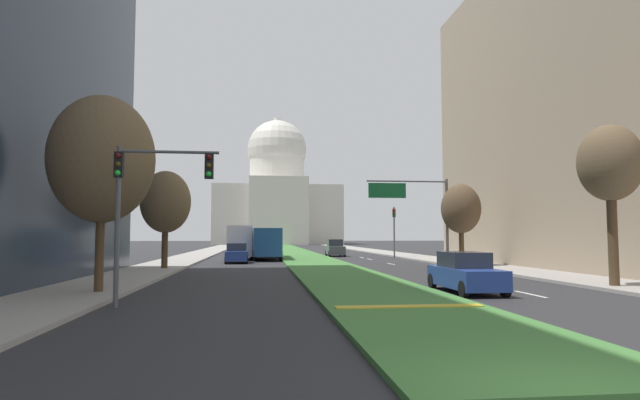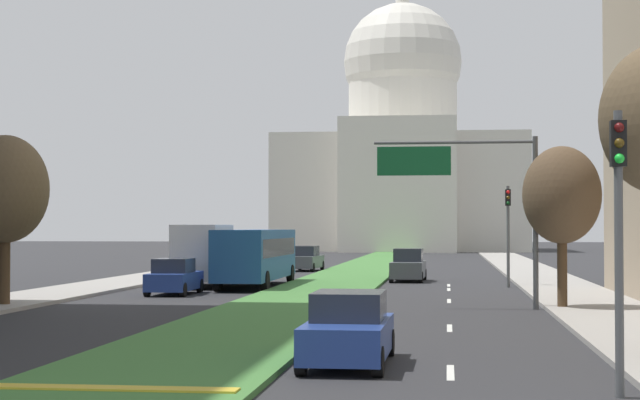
% 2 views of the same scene
% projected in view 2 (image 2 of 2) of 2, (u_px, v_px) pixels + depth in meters
% --- Properties ---
extents(ground_plane, '(293.63, 293.63, 0.00)m').
position_uv_depth(ground_plane, '(364.00, 270.00, 76.70)').
color(ground_plane, '#2B2B2D').
extents(grass_median, '(5.06, 120.12, 0.14)m').
position_uv_depth(grass_median, '(356.00, 273.00, 70.08)').
color(grass_median, '#427A38').
rests_on(grass_median, ground_plane).
extents(median_curb_nose, '(4.56, 0.50, 0.04)m').
position_uv_depth(median_curb_nose, '(114.00, 388.00, 19.16)').
color(median_curb_nose, gold).
rests_on(median_curb_nose, grass_median).
extents(lane_dashes_right, '(0.16, 36.24, 0.01)m').
position_uv_depth(lane_dashes_right, '(449.00, 306.00, 41.39)').
color(lane_dashes_right, silver).
rests_on(lane_dashes_right, ground_plane).
extents(sidewalk_left, '(4.00, 120.12, 0.15)m').
position_uv_depth(sidewalk_left, '(159.00, 276.00, 64.85)').
color(sidewalk_left, '#9E9991').
rests_on(sidewalk_left, ground_plane).
extents(sidewalk_right, '(4.00, 120.12, 0.15)m').
position_uv_depth(sidewalk_right, '(543.00, 278.00, 62.07)').
color(sidewalk_right, '#9E9991').
rests_on(sidewalk_right, ground_plane).
extents(capitol_building, '(32.45, 29.94, 34.22)m').
position_uv_depth(capitol_building, '(402.00, 159.00, 142.53)').
color(capitol_building, silver).
rests_on(capitol_building, ground_plane).
extents(traffic_light_near_right, '(0.28, 0.35, 5.20)m').
position_uv_depth(traffic_light_near_right, '(619.00, 214.00, 19.14)').
color(traffic_light_near_right, '#515456').
rests_on(traffic_light_near_right, ground_plane).
extents(traffic_light_far_right, '(0.28, 0.35, 5.20)m').
position_uv_depth(traffic_light_far_right, '(508.00, 223.00, 54.09)').
color(traffic_light_far_right, '#515456').
rests_on(traffic_light_far_right, ground_plane).
extents(overhead_guide_sign, '(6.16, 0.20, 6.50)m').
position_uv_depth(overhead_guide_sign, '(473.00, 185.00, 39.92)').
color(overhead_guide_sign, '#515456').
rests_on(overhead_guide_sign, ground_plane).
extents(street_tree_left_mid, '(3.31, 3.31, 6.62)m').
position_uv_depth(street_tree_left_mid, '(5.00, 190.00, 40.42)').
color(street_tree_left_mid, '#4C3823').
rests_on(street_tree_left_mid, ground_plane).
extents(street_tree_right_mid, '(2.90, 2.90, 6.09)m').
position_uv_depth(street_tree_right_mid, '(562.00, 196.00, 39.16)').
color(street_tree_right_mid, '#4C3823').
rests_on(street_tree_right_mid, ground_plane).
extents(sedan_lead_stopped, '(1.86, 4.54, 1.63)m').
position_uv_depth(sedan_lead_stopped, '(349.00, 330.00, 23.63)').
color(sedan_lead_stopped, navy).
rests_on(sedan_lead_stopped, ground_plane).
extents(sedan_midblock, '(1.89, 4.24, 1.65)m').
position_uv_depth(sedan_midblock, '(174.00, 278.00, 48.29)').
color(sedan_midblock, navy).
rests_on(sedan_midblock, ground_plane).
extents(sedan_distant, '(1.99, 4.54, 1.87)m').
position_uv_depth(sedan_distant, '(408.00, 266.00, 60.05)').
color(sedan_distant, '#4C5156').
rests_on(sedan_distant, ground_plane).
extents(sedan_far_horizon, '(2.14, 4.76, 1.76)m').
position_uv_depth(sedan_far_horizon, '(306.00, 259.00, 74.55)').
color(sedan_far_horizon, '#4C5156').
rests_on(sedan_far_horizon, ground_plane).
extents(box_truck_delivery, '(2.40, 6.40, 3.20)m').
position_uv_depth(box_truck_delivery, '(206.00, 255.00, 54.32)').
color(box_truck_delivery, '#4C5156').
rests_on(box_truck_delivery, ground_plane).
extents(city_bus, '(2.62, 11.00, 2.95)m').
position_uv_depth(city_bus, '(256.00, 253.00, 54.48)').
color(city_bus, '#1E4C8C').
rests_on(city_bus, ground_plane).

